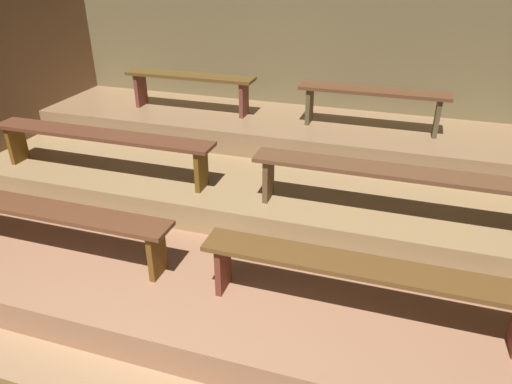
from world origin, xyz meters
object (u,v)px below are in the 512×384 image
bench_lower_left (45,215)px  bench_upper_left (190,82)px  bench_lower_right (361,274)px  bench_upper_right (373,98)px  bench_middle_right (392,178)px  bench_middle_left (101,140)px

bench_lower_left → bench_upper_left: bench_upper_left is taller
bench_lower_right → bench_upper_right: (-0.23, 2.60, 0.56)m
bench_middle_right → bench_middle_left: bearing=180.0°
bench_middle_left → bench_upper_left: bench_upper_left is taller
bench_lower_left → bench_lower_right: size_ratio=1.00×
bench_middle_right → bench_upper_right: 1.57m
bench_middle_left → bench_upper_right: (2.63, 1.51, 0.27)m
bench_lower_left → bench_middle_right: bench_middle_right is taller
bench_middle_left → bench_middle_right: 2.97m
bench_lower_right → bench_upper_right: size_ratio=1.42×
bench_upper_left → bench_middle_left: bearing=-102.8°
bench_lower_left → bench_lower_right: same height
bench_lower_left → bench_lower_right: 2.75m
bench_lower_left → bench_lower_right: (2.75, 0.00, 0.00)m
bench_middle_left → bench_upper_left: (0.34, 1.51, 0.27)m
bench_middle_right → bench_lower_left: bearing=-159.2°
bench_middle_right → bench_upper_right: bearing=102.8°
bench_lower_left → bench_middle_right: bearing=20.8°
bench_middle_right → bench_upper_right: (-0.34, 1.51, 0.27)m
bench_middle_left → bench_upper_right: size_ratio=1.48×
bench_lower_right → bench_middle_left: size_ratio=0.96×
bench_lower_right → bench_middle_right: size_ratio=0.96×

